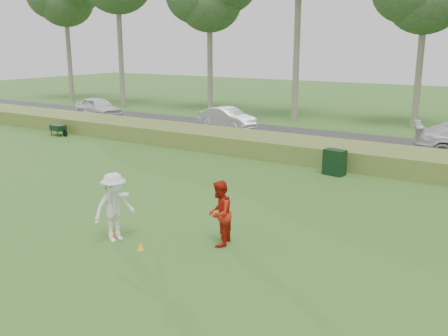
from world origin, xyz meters
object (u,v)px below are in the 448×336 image
Objects in this scene: car_left at (98,107)px; player_white at (114,207)px; cone_orange at (114,233)px; cone_yellow at (141,246)px; player_red at (219,213)px; car_mid at (227,118)px; utility_cabinet at (335,162)px.

player_white is at bearing -120.04° from car_left.
cone_yellow is at bearing -13.41° from cone_orange.
player_white is at bearing -31.83° from cone_orange.
player_red reaches higher than car_mid.
cone_orange is at bearing 73.99° from player_white.
car_left is (-20.65, 15.38, -0.12)m from player_red.
cone_orange is 0.22× the size of utility_cabinet.
cone_yellow is (1.31, -0.31, -0.01)m from cone_orange.
cone_orange is (-2.92, -1.15, -0.80)m from player_red.
utility_cabinet is 12.44m from car_mid.
utility_cabinet is at bearing 81.20° from cone_yellow.
player_white is at bearing -144.84° from car_mid.
player_white reaches higher than utility_cabinet.
car_left is 10.72m from car_mid.
player_white reaches higher than cone_orange.
player_red is at bearing -81.09° from utility_cabinet.
player_white reaches higher than player_red.
player_white is 1.40m from cone_yellow.
cone_yellow is 10.62m from utility_cabinet.
car_left is (-19.04, 16.84, 0.70)m from cone_yellow.
player_red is 9.03m from utility_cabinet.
cone_orange is at bearing -83.51° from player_red.
utility_cabinet is (1.62, 10.48, 0.44)m from cone_yellow.
player_red is 19.22m from car_mid.
player_white is 0.92m from cone_orange.
player_red reaches higher than cone_orange.
car_mid is (-9.99, 16.42, -0.18)m from player_red.
cone_yellow is at bearing -62.76° from player_red.
utility_cabinet is at bearing -94.28° from car_left.
player_white is 0.45× the size of car_left.
cone_orange is at bearing -97.10° from utility_cabinet.
player_red is 25.75m from car_left.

